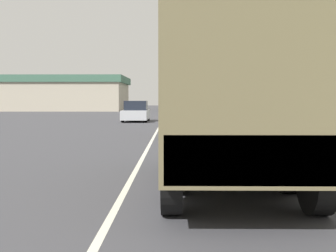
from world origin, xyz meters
TOP-DOWN VIEW (x-y plane):
  - ground_plane at (0.00, 40.00)m, footprint 180.00×180.00m
  - lane_centre_stripe at (0.00, 40.00)m, footprint 0.12×120.00m
  - sidewalk_right at (4.50, 40.00)m, footprint 1.80×120.00m
  - grass_strip_right at (8.90, 40.00)m, footprint 7.00×120.00m
  - military_truck at (1.91, 13.11)m, footprint 2.39×6.57m
  - car_nearest_ahead at (2.01, 23.90)m, footprint 1.85×4.40m
  - car_second_ahead at (-2.01, 37.42)m, footprint 1.91×4.56m
  - building_distant at (-15.87, 70.70)m, footprint 18.77×13.36m

SIDE VIEW (x-z plane):
  - ground_plane at x=0.00m, z-range 0.00..0.00m
  - lane_centre_stripe at x=0.00m, z-range 0.00..0.00m
  - grass_strip_right at x=8.90m, z-range 0.00..0.02m
  - sidewalk_right at x=4.50m, z-range 0.00..0.12m
  - car_second_ahead at x=-2.01m, z-range -0.08..1.51m
  - car_nearest_ahead at x=2.01m, z-range -0.09..1.55m
  - military_truck at x=1.91m, z-range 0.19..3.16m
  - building_distant at x=-15.87m, z-range 0.03..5.26m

